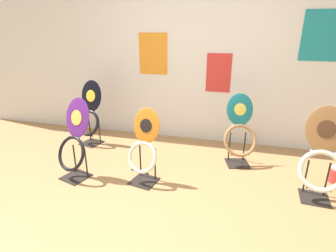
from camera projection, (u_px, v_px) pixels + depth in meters
name	position (u px, v px, depth m)	size (l,w,h in m)	color
ground_plane	(156.00, 215.00, 2.46)	(14.00, 14.00, 0.00)	#A37547
wall_back	(195.00, 55.00, 3.79)	(8.00, 0.07, 2.60)	silver
toilet_seat_display_jazz_black	(90.00, 116.00, 3.89)	(0.44, 0.36, 0.95)	black
toilet_seat_display_orange_sun	(144.00, 150.00, 2.89)	(0.39, 0.34, 0.85)	black
toilet_seat_display_teal_sax	(240.00, 133.00, 3.28)	(0.46, 0.41, 0.90)	black
toilet_seat_display_woodgrain	(322.00, 162.00, 2.58)	(0.44, 0.35, 0.95)	black
toilet_seat_display_purple_note	(74.00, 142.00, 2.97)	(0.47, 0.43, 0.93)	black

